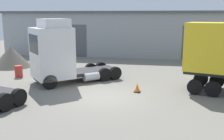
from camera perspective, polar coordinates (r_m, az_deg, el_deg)
ground_plane at (r=15.16m, az=-1.48°, el=-5.94°), size 60.00×60.00×0.00m
warehouse_building at (r=31.32m, az=5.14°, el=8.01°), size 31.11×6.51×5.08m
tractor_unit_white at (r=18.13m, az=-11.76°, el=3.53°), size 6.13×5.86×4.41m
gravel_pile at (r=25.41m, az=-21.13°, el=2.72°), size 3.56×3.56×1.89m
oil_drum at (r=21.16m, az=-19.66°, el=-0.27°), size 0.58×0.58×0.88m
traffic_cone at (r=16.15m, az=5.52°, el=-3.94°), size 0.40×0.40×0.55m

